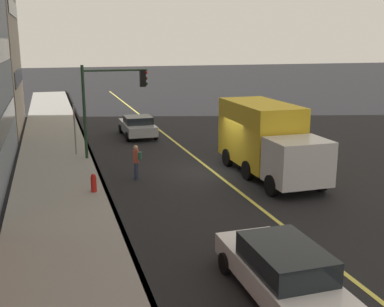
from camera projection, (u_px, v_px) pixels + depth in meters
name	position (u px, v px, depth m)	size (l,w,h in m)	color
ground	(213.00, 171.00, 23.18)	(200.00, 200.00, 0.00)	black
sidewalk_slab	(59.00, 183.00, 21.05)	(80.00, 3.98, 0.15)	gray
curb_edge	(101.00, 179.00, 21.59)	(80.00, 0.16, 0.15)	slate
lane_stripe_center	(213.00, 171.00, 23.18)	(80.00, 0.16, 0.01)	#D8CC4C
car_silver	(138.00, 126.00, 31.57)	(4.41, 2.09, 1.41)	#A8AAB2
car_white	(282.00, 270.00, 11.56)	(4.71, 1.93, 1.49)	silver
truck_yellow	(267.00, 139.00, 22.21)	(7.37, 2.61, 3.41)	silver
pedestrian_with_backpack	(136.00, 160.00, 21.67)	(0.44, 0.45, 1.63)	#262D4C
traffic_light_mast	(110.00, 95.00, 24.84)	(0.28, 3.53, 5.11)	#1E3823
street_sign_post	(75.00, 126.00, 25.70)	(0.60, 0.08, 2.95)	slate
fire_hydrant	(94.00, 185.00, 19.50)	(0.24, 0.24, 0.94)	red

